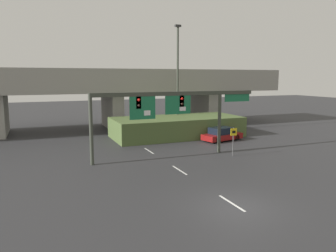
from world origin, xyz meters
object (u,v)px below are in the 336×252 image
object	(u,v)px
parked_sedan_near_right	(222,134)
speed_limit_sign	(233,138)
highway_light_pole_near	(178,77)
signal_gantry	(171,105)

from	to	relation	value
parked_sedan_near_right	speed_limit_sign	bearing A→B (deg)	-126.07
parked_sedan_near_right	highway_light_pole_near	bearing A→B (deg)	96.97
highway_light_pole_near	parked_sedan_near_right	xyz separation A→B (m)	(2.22, -6.31, -5.93)
signal_gantry	speed_limit_sign	xyz separation A→B (m)	(4.91, -1.65, -2.74)
signal_gantry	speed_limit_sign	world-z (taller)	signal_gantry
speed_limit_sign	highway_light_pole_near	world-z (taller)	highway_light_pole_near
parked_sedan_near_right	signal_gantry	bearing A→B (deg)	-161.78
signal_gantry	parked_sedan_near_right	distance (m)	9.57
speed_limit_sign	parked_sedan_near_right	world-z (taller)	speed_limit_sign
signal_gantry	speed_limit_sign	distance (m)	5.86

